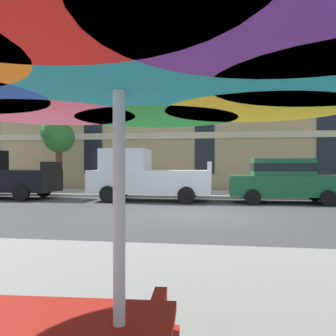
{
  "coord_description": "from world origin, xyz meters",
  "views": [
    {
      "loc": [
        0.71,
        -10.6,
        1.55
      ],
      "look_at": [
        -1.27,
        3.2,
        1.4
      ],
      "focal_mm": 36.8,
      "sensor_mm": 36.0,
      "label": 1
    }
  ],
  "objects_px": {
    "patio_umbrella": "(119,33)",
    "sedan_green": "(284,179)",
    "pickup_white": "(146,177)",
    "street_tree_left": "(58,136)"
  },
  "relations": [
    {
      "from": "pickup_white",
      "to": "sedan_green",
      "type": "bearing_deg",
      "value": -0.0
    },
    {
      "from": "patio_umbrella",
      "to": "sedan_green",
      "type": "bearing_deg",
      "value": 76.2
    },
    {
      "from": "pickup_white",
      "to": "sedan_green",
      "type": "height_order",
      "value": "pickup_white"
    },
    {
      "from": "street_tree_left",
      "to": "sedan_green",
      "type": "bearing_deg",
      "value": -15.96
    },
    {
      "from": "street_tree_left",
      "to": "patio_umbrella",
      "type": "height_order",
      "value": "street_tree_left"
    },
    {
      "from": "patio_umbrella",
      "to": "street_tree_left",
      "type": "bearing_deg",
      "value": 116.88
    },
    {
      "from": "street_tree_left",
      "to": "pickup_white",
      "type": "bearing_deg",
      "value": -30.12
    },
    {
      "from": "sedan_green",
      "to": "street_tree_left",
      "type": "height_order",
      "value": "street_tree_left"
    },
    {
      "from": "pickup_white",
      "to": "street_tree_left",
      "type": "height_order",
      "value": "street_tree_left"
    },
    {
      "from": "sedan_green",
      "to": "street_tree_left",
      "type": "xyz_separation_m",
      "value": [
        -11.18,
        3.2,
        2.15
      ]
    }
  ]
}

